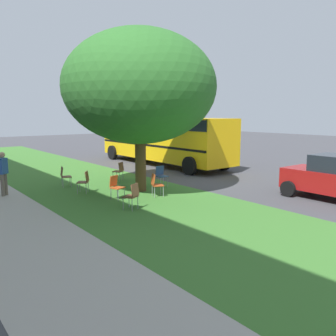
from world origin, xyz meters
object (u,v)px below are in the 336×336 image
(chair_6, at_px, (156,183))
(pedestrian_0, at_px, (3,172))
(chair_1, at_px, (132,194))
(chair_2, at_px, (119,170))
(chair_4, at_px, (116,185))
(chair_5, at_px, (161,174))
(chair_3, at_px, (84,180))
(school_bus, at_px, (162,136))
(chair_0, at_px, (64,175))
(street_tree, at_px, (140,87))

(chair_6, height_order, pedestrian_0, pedestrian_0)
(chair_1, height_order, chair_2, same)
(chair_6, xyz_separation_m, pedestrian_0, (3.74, 4.48, 0.41))
(chair_4, bearing_deg, chair_5, -72.03)
(chair_1, xyz_separation_m, chair_5, (2.49, -3.06, 0.00))
(chair_1, xyz_separation_m, pedestrian_0, (4.77, 2.77, 0.41))
(chair_3, bearing_deg, chair_4, -164.15)
(chair_3, bearing_deg, school_bus, -58.25)
(chair_2, bearing_deg, chair_5, -159.84)
(chair_2, bearing_deg, pedestrian_0, 89.05)
(chair_0, xyz_separation_m, chair_6, (-3.87, -2.02, 0.00))
(chair_1, xyz_separation_m, chair_2, (4.68, -2.26, 0.00))
(street_tree, distance_m, chair_2, 4.39)
(chair_2, relative_size, pedestrian_0, 0.52)
(school_bus, bearing_deg, chair_4, 132.10)
(pedestrian_0, bearing_deg, chair_0, -86.86)
(chair_0, relative_size, pedestrian_0, 0.52)
(chair_0, xyz_separation_m, chair_2, (-0.22, -2.57, 0.00))
(chair_3, bearing_deg, chair_6, -140.10)
(chair_0, relative_size, chair_4, 1.00)
(street_tree, height_order, chair_3, street_tree)
(chair_4, relative_size, chair_5, 1.00)
(chair_0, bearing_deg, chair_3, -174.61)
(chair_4, distance_m, chair_6, 1.51)
(chair_0, relative_size, chair_5, 1.00)
(chair_0, distance_m, school_bus, 8.11)
(chair_0, distance_m, chair_6, 4.37)
(street_tree, height_order, chair_0, street_tree)
(chair_1, bearing_deg, chair_2, -25.75)
(chair_5, bearing_deg, chair_2, 20.16)
(chair_1, bearing_deg, school_bus, -42.61)
(chair_0, relative_size, chair_1, 1.00)
(chair_2, xyz_separation_m, chair_4, (-3.09, 1.95, 0.00))
(street_tree, relative_size, chair_5, 7.24)
(chair_3, distance_m, chair_4, 1.73)
(chair_5, height_order, pedestrian_0, pedestrian_0)
(chair_4, relative_size, school_bus, 0.08)
(chair_3, distance_m, chair_6, 2.91)
(street_tree, height_order, school_bus, street_tree)
(chair_1, xyz_separation_m, chair_4, (1.60, -0.31, 0.00))
(chair_2, bearing_deg, chair_0, 85.15)
(chair_5, height_order, chair_6, same)
(chair_1, bearing_deg, street_tree, -39.33)
(street_tree, xyz_separation_m, chair_4, (-0.64, 1.52, -3.62))
(pedestrian_0, bearing_deg, chair_5, -111.32)
(street_tree, height_order, chair_5, street_tree)
(street_tree, xyz_separation_m, chair_3, (1.02, 1.99, -3.62))
(chair_3, bearing_deg, chair_1, -177.21)
(chair_1, xyz_separation_m, school_bus, (7.79, -7.16, 1.24))
(chair_1, relative_size, chair_5, 1.00)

